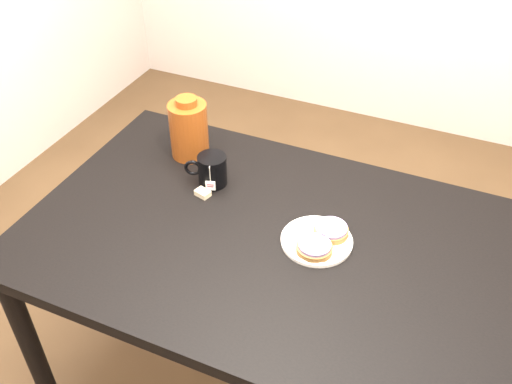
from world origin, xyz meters
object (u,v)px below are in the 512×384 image
Objects in this scene: bagel_package at (189,129)px; bagel_front at (314,247)px; table at (269,256)px; plate at (317,240)px; bagel_back at (331,230)px; teabag_pouch at (203,193)px; mug at (212,170)px.

bagel_front is at bearing -27.72° from bagel_package.
table is 6.97× the size of plate.
bagel_back is 0.42m from teabag_pouch.
bagel_package reaches higher than bagel_front.
bagel_back is at bearing 76.24° from bagel_front.
bagel_front is at bearing -80.02° from plate.
table is at bearing 172.66° from bagel_front.
bagel_back reaches higher than teabag_pouch.
teabag_pouch is at bearing -51.90° from bagel_package.
bagel_front is (0.14, -0.02, 0.11)m from table.
plate is (0.13, 0.03, 0.09)m from table.
bagel_back is 0.73× the size of mug.
bagel_package reaches higher than table.
bagel_front is 0.61× the size of bagel_package.
bagel_back is 2.33× the size of teabag_pouch.
mug is at bearing 168.39° from bagel_back.
bagel_package is at bearing 128.10° from teabag_pouch.
mug is (-0.42, 0.09, 0.03)m from bagel_back.
bagel_back is at bearing -2.45° from teabag_pouch.
mug reaches higher than bagel_back.
bagel_front is (-0.02, -0.08, -0.00)m from bagel_back.
bagel_package is (-0.54, 0.28, 0.07)m from bagel_front.
bagel_front is 2.88× the size of teabag_pouch.
plate reaches higher than table.
mug is 0.19m from bagel_package.
mug is (-0.26, 0.15, 0.13)m from table.
bagel_front reaches higher than teabag_pouch.
bagel_front is at bearing -103.76° from bagel_back.
bagel_front is 0.41m from teabag_pouch.
bagel_front is at bearing -42.47° from mug.
bagel_front is 0.61m from bagel_package.
table is 0.16m from plate.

